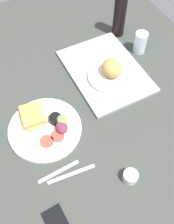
{
  "coord_description": "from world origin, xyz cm",
  "views": [
    {
      "loc": [
        56.01,
        -23.31,
        95.49
      ],
      "look_at": [
        2.0,
        3.0,
        4.0
      ],
      "focal_mm": 41.6,
      "sensor_mm": 36.0,
      "label": 1
    }
  ],
  "objects_px": {
    "bread_plate_near": "(111,72)",
    "drinking_glass": "(140,43)",
    "serving_tray": "(105,71)",
    "fork": "(59,172)",
    "soda_bottle": "(120,16)",
    "espresso_cup": "(130,176)",
    "plate_with_salad": "(45,125)",
    "knife": "(71,174)"
  },
  "relations": [
    {
      "from": "bread_plate_near",
      "to": "drinking_glass",
      "type": "bearing_deg",
      "value": 114.31
    },
    {
      "from": "bread_plate_near",
      "to": "drinking_glass",
      "type": "distance_m",
      "value": 0.24
    },
    {
      "from": "serving_tray",
      "to": "fork",
      "type": "xyz_separation_m",
      "value": [
        0.37,
        -0.4,
        -0.01
      ]
    },
    {
      "from": "soda_bottle",
      "to": "fork",
      "type": "xyz_separation_m",
      "value": [
        0.59,
        -0.59,
        -0.11
      ]
    },
    {
      "from": "serving_tray",
      "to": "fork",
      "type": "relative_size",
      "value": 2.65
    },
    {
      "from": "drinking_glass",
      "to": "espresso_cup",
      "type": "relative_size",
      "value": 1.99
    },
    {
      "from": "plate_with_salad",
      "to": "fork",
      "type": "bearing_deg",
      "value": -6.64
    },
    {
      "from": "knife",
      "to": "drinking_glass",
      "type": "bearing_deg",
      "value": 42.3
    },
    {
      "from": "drinking_glass",
      "to": "soda_bottle",
      "type": "distance_m",
      "value": 0.18
    },
    {
      "from": "serving_tray",
      "to": "espresso_cup",
      "type": "relative_size",
      "value": 8.04
    },
    {
      "from": "plate_with_salad",
      "to": "soda_bottle",
      "type": "height_order",
      "value": "soda_bottle"
    },
    {
      "from": "soda_bottle",
      "to": "espresso_cup",
      "type": "relative_size",
      "value": 3.99
    },
    {
      "from": "soda_bottle",
      "to": "fork",
      "type": "bearing_deg",
      "value": -45.18
    },
    {
      "from": "bread_plate_near",
      "to": "soda_bottle",
      "type": "relative_size",
      "value": 0.97
    },
    {
      "from": "serving_tray",
      "to": "fork",
      "type": "bearing_deg",
      "value": -47.2
    },
    {
      "from": "drinking_glass",
      "to": "soda_bottle",
      "type": "relative_size",
      "value": 0.5
    },
    {
      "from": "drinking_glass",
      "to": "bread_plate_near",
      "type": "bearing_deg",
      "value": -65.69
    },
    {
      "from": "bread_plate_near",
      "to": "knife",
      "type": "bearing_deg",
      "value": -45.76
    },
    {
      "from": "bread_plate_near",
      "to": "plate_with_salad",
      "type": "relative_size",
      "value": 0.7
    },
    {
      "from": "espresso_cup",
      "to": "serving_tray",
      "type": "bearing_deg",
      "value": 161.64
    },
    {
      "from": "serving_tray",
      "to": "soda_bottle",
      "type": "relative_size",
      "value": 2.01
    },
    {
      "from": "espresso_cup",
      "to": "bread_plate_near",
      "type": "bearing_deg",
      "value": 159.52
    },
    {
      "from": "plate_with_salad",
      "to": "soda_bottle",
      "type": "relative_size",
      "value": 1.37
    },
    {
      "from": "soda_bottle",
      "to": "espresso_cup",
      "type": "xyz_separation_m",
      "value": [
        0.73,
        -0.36,
        -0.09
      ]
    },
    {
      "from": "plate_with_salad",
      "to": "fork",
      "type": "relative_size",
      "value": 1.81
    },
    {
      "from": "espresso_cup",
      "to": "fork",
      "type": "height_order",
      "value": "espresso_cup"
    },
    {
      "from": "serving_tray",
      "to": "drinking_glass",
      "type": "bearing_deg",
      "value": 103.53
    },
    {
      "from": "soda_bottle",
      "to": "espresso_cup",
      "type": "distance_m",
      "value": 0.82
    },
    {
      "from": "soda_bottle",
      "to": "espresso_cup",
      "type": "height_order",
      "value": "soda_bottle"
    },
    {
      "from": "soda_bottle",
      "to": "knife",
      "type": "relative_size",
      "value": 1.18
    },
    {
      "from": "soda_bottle",
      "to": "plate_with_salad",
      "type": "bearing_deg",
      "value": -56.02
    },
    {
      "from": "bread_plate_near",
      "to": "plate_with_salad",
      "type": "distance_m",
      "value": 0.4
    },
    {
      "from": "serving_tray",
      "to": "plate_with_salad",
      "type": "xyz_separation_m",
      "value": [
        0.16,
        -0.38,
        0.01
      ]
    },
    {
      "from": "serving_tray",
      "to": "drinking_glass",
      "type": "xyz_separation_m",
      "value": [
        -0.05,
        0.23,
        0.05
      ]
    },
    {
      "from": "serving_tray",
      "to": "bread_plate_near",
      "type": "height_order",
      "value": "bread_plate_near"
    },
    {
      "from": "plate_with_salad",
      "to": "drinking_glass",
      "type": "relative_size",
      "value": 2.75
    },
    {
      "from": "espresso_cup",
      "to": "knife",
      "type": "xyz_separation_m",
      "value": [
        -0.11,
        -0.19,
        -0.02
      ]
    },
    {
      "from": "drinking_glass",
      "to": "espresso_cup",
      "type": "distance_m",
      "value": 0.69
    },
    {
      "from": "bread_plate_near",
      "to": "plate_with_salad",
      "type": "xyz_separation_m",
      "value": [
        0.12,
        -0.38,
        -0.03
      ]
    },
    {
      "from": "bread_plate_near",
      "to": "espresso_cup",
      "type": "xyz_separation_m",
      "value": [
        0.47,
        -0.17,
        -0.03
      ]
    },
    {
      "from": "espresso_cup",
      "to": "knife",
      "type": "bearing_deg",
      "value": -120.17
    },
    {
      "from": "plate_with_salad",
      "to": "knife",
      "type": "xyz_separation_m",
      "value": [
        0.24,
        0.02,
        -0.01
      ]
    }
  ]
}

